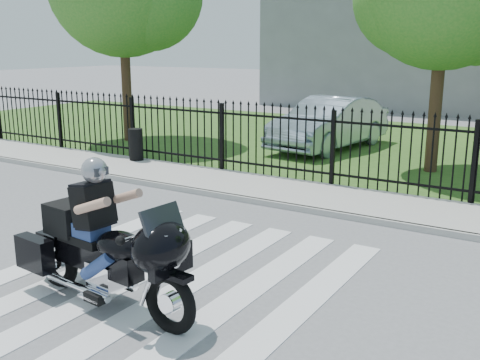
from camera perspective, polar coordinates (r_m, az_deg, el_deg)
The scene contains 9 objects.
ground at distance 8.11m, azimuth -7.65°, elevation -9.95°, with size 120.00×120.00×0.00m, color slate.
crosswalk at distance 8.11m, azimuth -7.65°, elevation -9.92°, with size 5.00×5.50×0.01m, color silver, non-canonical shape.
sidewalk at distance 12.14m, azimuth 7.42°, elevation -1.61°, with size 40.00×2.00×0.12m, color #ADAAA3.
curb at distance 11.27m, azimuth 5.31°, elevation -2.76°, with size 40.00×0.12×0.12m, color #ADAAA3.
grass_strip at distance 18.61m, azimuth 16.41°, elevation 3.12°, with size 40.00×12.00×0.02m, color #2E511C.
iron_fence at distance 12.85m, azimuth 9.39°, elevation 3.02°, with size 26.00×0.04×1.80m.
motorcycle_rider at distance 7.23m, azimuth -13.84°, elevation -6.44°, with size 2.93×1.09×1.94m.
parked_car at distance 17.88m, azimuth 9.08°, elevation 5.73°, with size 1.70×4.88×1.61m, color #8EA1B3.
litter_bin at distance 15.67m, azimuth -10.53°, elevation 3.57°, with size 0.39×0.39×0.87m, color black.
Camera 1 is at (4.78, -5.70, 3.23)m, focal length 42.00 mm.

